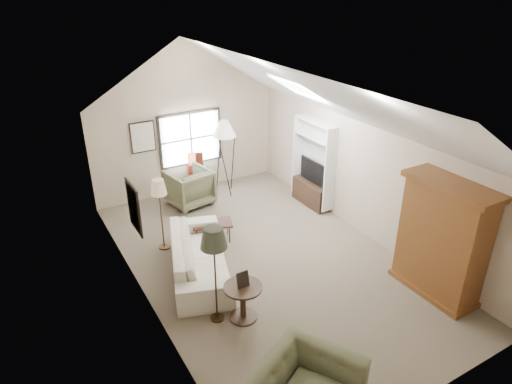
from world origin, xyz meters
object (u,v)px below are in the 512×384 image
coffee_table (213,231)px  side_chair (196,174)px  sofa (199,255)px  side_table (243,302)px  armchair_far (189,187)px  armoire (442,240)px

coffee_table → side_chair: (0.68, 2.42, 0.32)m
sofa → side_chair: side_chair is taller
side_table → sofa: bearing=93.6°
armchair_far → side_table: (-0.90, -4.46, -0.14)m
armoire → armchair_far: bearing=114.3°
coffee_table → side_table: size_ratio=1.30×
side_chair → side_table: bearing=-80.9°
coffee_table → side_chair: bearing=74.3°
armoire → side_chair: armoire is taller
armchair_far → armoire: bearing=104.8°
armchair_far → side_chair: side_chair is taller
sofa → side_chair: size_ratio=2.44×
side_table → side_chair: 5.15m
armoire → sofa: size_ratio=0.84×
sofa → armchair_far: armchair_far is taller
sofa → side_table: 1.60m
coffee_table → side_table: bearing=-104.0°
sofa → side_table: bearing=-157.9°
armoire → side_chair: 6.47m
sofa → side_chair: (1.42, 3.38, 0.15)m
armoire → armchair_far: armoire is taller
side_table → coffee_table: bearing=76.0°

